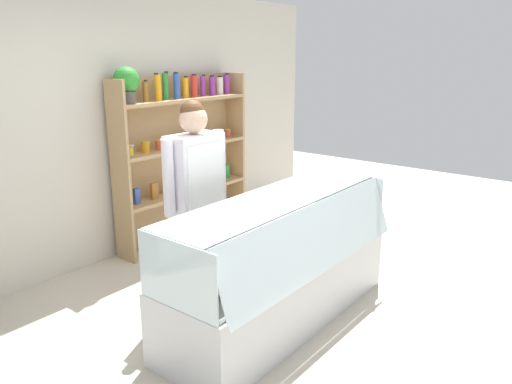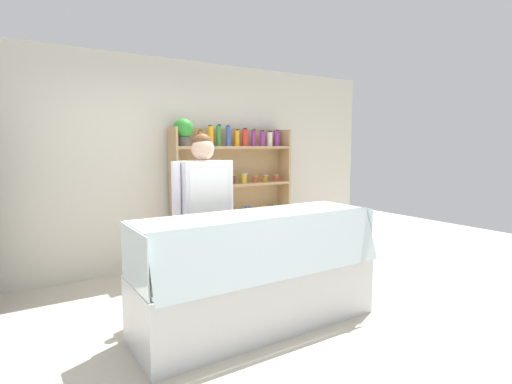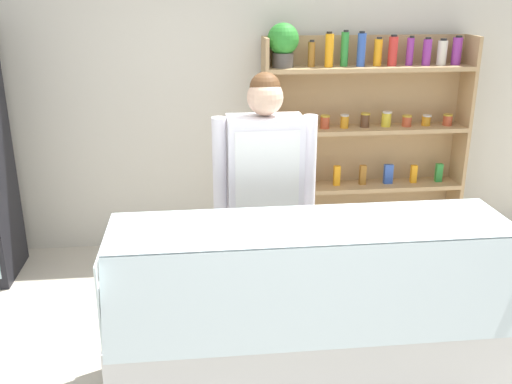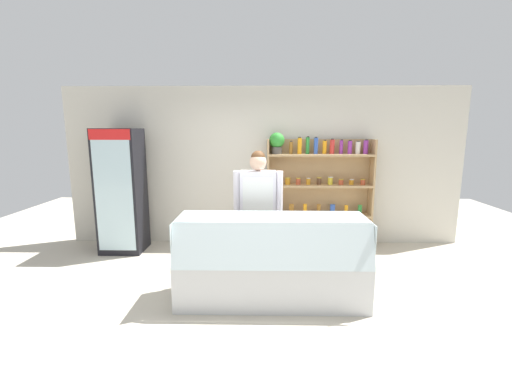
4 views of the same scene
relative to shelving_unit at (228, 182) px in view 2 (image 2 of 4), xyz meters
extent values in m
plane|color=beige|center=(-0.86, -1.89, -1.10)|extent=(12.00, 12.00, 0.00)
cube|color=beige|center=(-0.86, 0.21, 0.25)|extent=(6.80, 0.10, 2.70)
cube|color=tan|center=(0.07, 0.09, -0.18)|extent=(1.76, 0.02, 1.83)
cube|color=tan|center=(-0.80, -0.05, -0.18)|extent=(0.03, 0.28, 1.83)
cube|color=tan|center=(0.93, -0.05, -0.18)|extent=(0.03, 0.28, 1.83)
cube|color=tan|center=(0.07, -0.05, -0.55)|extent=(1.70, 0.28, 0.04)
cube|color=tan|center=(0.07, -0.05, -0.04)|extent=(1.70, 0.28, 0.04)
cube|color=tan|center=(0.07, -0.05, 0.48)|extent=(1.70, 0.28, 0.04)
cylinder|color=#4C4742|center=(-0.66, -0.05, 0.55)|extent=(0.17, 0.17, 0.11)
sphere|color=#2D8A2D|center=(-0.66, -0.05, 0.72)|extent=(0.25, 0.25, 0.25)
cylinder|color=#9E6623|center=(-0.42, -0.04, 0.59)|extent=(0.06, 0.06, 0.20)
cylinder|color=black|center=(-0.42, -0.05, 0.70)|extent=(0.04, 0.04, 0.02)
cylinder|color=orange|center=(-0.28, -0.07, 0.62)|extent=(0.07, 0.07, 0.26)
cylinder|color=black|center=(-0.28, -0.05, 0.76)|extent=(0.04, 0.04, 0.02)
cylinder|color=#2D8C38|center=(-0.15, -0.03, 0.63)|extent=(0.06, 0.06, 0.27)
cylinder|color=black|center=(-0.15, -0.05, 0.77)|extent=(0.04, 0.04, 0.02)
cylinder|color=#3356B2|center=(-0.02, -0.06, 0.62)|extent=(0.07, 0.07, 0.26)
cylinder|color=black|center=(-0.02, -0.05, 0.76)|extent=(0.04, 0.04, 0.02)
cylinder|color=orange|center=(0.13, -0.03, 0.60)|extent=(0.07, 0.07, 0.22)
cylinder|color=black|center=(0.13, -0.05, 0.72)|extent=(0.04, 0.04, 0.02)
cylinder|color=red|center=(0.25, -0.04, 0.61)|extent=(0.08, 0.08, 0.23)
cylinder|color=black|center=(0.25, -0.05, 0.73)|extent=(0.05, 0.05, 0.02)
cylinder|color=purple|center=(0.40, -0.03, 0.60)|extent=(0.06, 0.06, 0.22)
cylinder|color=black|center=(0.40, -0.05, 0.72)|extent=(0.04, 0.04, 0.02)
cylinder|color=purple|center=(0.54, -0.05, 0.60)|extent=(0.07, 0.07, 0.21)
cylinder|color=black|center=(0.54, -0.05, 0.71)|extent=(0.05, 0.05, 0.02)
cylinder|color=silver|center=(0.68, -0.04, 0.59)|extent=(0.08, 0.08, 0.20)
cylinder|color=black|center=(0.68, -0.05, 0.70)|extent=(0.05, 0.05, 0.02)
cylinder|color=purple|center=(0.80, -0.04, 0.60)|extent=(0.08, 0.08, 0.22)
cylinder|color=black|center=(0.80, -0.05, 0.72)|extent=(0.05, 0.05, 0.02)
cylinder|color=yellow|center=(-0.66, -0.03, 0.03)|extent=(0.07, 0.07, 0.09)
cylinder|color=silver|center=(-0.66, -0.05, 0.08)|extent=(0.07, 0.07, 0.01)
cylinder|color=orange|center=(-0.47, -0.04, 0.03)|extent=(0.09, 0.09, 0.10)
cylinder|color=gold|center=(-0.47, -0.05, 0.09)|extent=(0.09, 0.09, 0.01)
cylinder|color=#BF4C2D|center=(-0.29, -0.04, 0.03)|extent=(0.08, 0.08, 0.10)
cylinder|color=gold|center=(-0.29, -0.05, 0.09)|extent=(0.08, 0.08, 0.01)
cylinder|color=orange|center=(-0.12, -0.05, 0.03)|extent=(0.07, 0.07, 0.10)
cylinder|color=silver|center=(-0.12, -0.05, 0.09)|extent=(0.07, 0.07, 0.01)
cylinder|color=brown|center=(0.06, -0.04, 0.04)|extent=(0.08, 0.08, 0.11)
cylinder|color=gold|center=(0.06, -0.05, 0.10)|extent=(0.08, 0.08, 0.01)
cylinder|color=yellow|center=(0.25, -0.03, 0.04)|extent=(0.08, 0.08, 0.12)
cylinder|color=silver|center=(0.25, -0.05, 0.11)|extent=(0.08, 0.08, 0.01)
cylinder|color=#BF4C2D|center=(0.42, -0.05, 0.02)|extent=(0.08, 0.08, 0.08)
cylinder|color=gold|center=(0.42, -0.05, 0.07)|extent=(0.08, 0.08, 0.01)
cylinder|color=orange|center=(0.60, -0.04, 0.02)|extent=(0.07, 0.07, 0.08)
cylinder|color=silver|center=(0.60, -0.05, 0.07)|extent=(0.08, 0.08, 0.01)
cylinder|color=#BF4C2D|center=(0.79, -0.05, 0.02)|extent=(0.08, 0.08, 0.08)
cylinder|color=gold|center=(0.79, -0.05, 0.07)|extent=(0.08, 0.08, 0.01)
cube|color=#3356B2|center=(-0.63, -0.05, -0.45)|extent=(0.06, 0.04, 0.17)
cube|color=#9E6623|center=(-0.40, -0.05, -0.44)|extent=(0.08, 0.04, 0.17)
cube|color=orange|center=(-0.17, -0.05, -0.44)|extent=(0.06, 0.04, 0.18)
cube|color=#9E6623|center=(0.07, -0.05, -0.44)|extent=(0.06, 0.04, 0.17)
cube|color=#3356B2|center=(0.30, -0.05, -0.44)|extent=(0.08, 0.04, 0.17)
cube|color=orange|center=(0.53, -0.05, -0.45)|extent=(0.05, 0.04, 0.16)
cube|color=#2D8C38|center=(0.76, -0.05, -0.45)|extent=(0.06, 0.04, 0.16)
cube|color=silver|center=(-0.78, -1.96, -0.82)|extent=(2.17, 0.71, 0.55)
cube|color=white|center=(-0.78, -1.96, -0.53)|extent=(2.11, 0.65, 0.03)
cube|color=silver|center=(-0.78, -2.30, -0.32)|extent=(2.13, 0.16, 0.47)
cube|color=silver|center=(-0.78, -1.91, -0.10)|extent=(2.13, 0.55, 0.01)
cube|color=silver|center=(-1.86, -1.96, -0.32)|extent=(0.01, 0.67, 0.45)
cube|color=silver|center=(0.29, -1.96, -0.32)|extent=(0.01, 0.67, 0.45)
cube|color=tan|center=(-1.66, -1.88, -0.48)|extent=(0.16, 0.13, 0.06)
cube|color=white|center=(-1.66, -2.09, -0.49)|extent=(0.05, 0.03, 0.02)
cube|color=tan|center=(-1.37, -1.88, -0.49)|extent=(0.16, 0.10, 0.04)
cube|color=white|center=(-1.37, -2.09, -0.49)|extent=(0.05, 0.03, 0.02)
cube|color=tan|center=(-1.08, -1.88, -0.49)|extent=(0.16, 0.14, 0.04)
cube|color=white|center=(-1.08, -2.09, -0.49)|extent=(0.05, 0.03, 0.02)
cube|color=tan|center=(-0.78, -1.88, -0.49)|extent=(0.16, 0.12, 0.04)
cube|color=white|center=(-0.78, -2.09, -0.49)|extent=(0.05, 0.03, 0.02)
cube|color=tan|center=(-0.49, -1.88, -0.48)|extent=(0.16, 0.11, 0.05)
cube|color=white|center=(-0.49, -2.09, -0.49)|extent=(0.05, 0.03, 0.02)
cube|color=tan|center=(-0.20, -1.88, -0.48)|extent=(0.16, 0.11, 0.05)
cube|color=white|center=(-0.20, -2.09, -0.49)|extent=(0.05, 0.03, 0.02)
cube|color=tan|center=(0.10, -1.88, -0.48)|extent=(0.16, 0.12, 0.05)
cube|color=white|center=(0.10, -2.09, -0.49)|extent=(0.05, 0.03, 0.02)
cylinder|color=#A35B4C|center=(-1.69, -2.07, -0.44)|extent=(0.17, 0.15, 0.14)
cylinder|color=#A35B4C|center=(-1.47, -2.07, -0.44)|extent=(0.15, 0.15, 0.15)
cylinder|color=#A35B4C|center=(-1.25, -2.07, -0.44)|extent=(0.22, 0.18, 0.15)
cylinder|color=white|center=(-0.24, -2.05, -0.42)|extent=(0.07, 0.07, 0.19)
cylinder|color=white|center=(-0.14, -2.05, -0.40)|extent=(0.07, 0.07, 0.21)
cylinder|color=#2D2D38|center=(-1.05, -1.23, -0.70)|extent=(0.13, 0.13, 0.79)
cylinder|color=#2D2D38|center=(-0.85, -1.23, -0.70)|extent=(0.13, 0.13, 0.79)
cube|color=white|center=(-0.95, -1.23, 0.02)|extent=(0.47, 0.24, 0.65)
cube|color=white|center=(-0.95, -1.36, -0.33)|extent=(0.40, 0.01, 1.22)
cylinder|color=white|center=(-1.24, -1.23, 0.06)|extent=(0.09, 0.09, 0.59)
cylinder|color=white|center=(-0.66, -1.23, 0.06)|extent=(0.09, 0.09, 0.59)
sphere|color=#D8AD8E|center=(-0.95, -1.23, 0.47)|extent=(0.22, 0.22, 0.22)
sphere|color=brown|center=(-0.95, -1.22, 0.52)|extent=(0.19, 0.19, 0.19)
camera|label=1|loc=(-3.71, -4.03, 0.98)|focal=35.00mm
camera|label=2|loc=(-2.64, -4.82, 0.50)|focal=28.00mm
camera|label=3|loc=(-1.39, -4.66, 1.08)|focal=40.00mm
camera|label=4|loc=(-0.89, -5.72, 0.89)|focal=24.00mm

